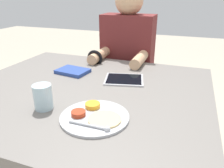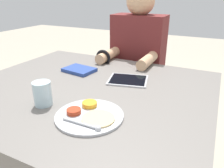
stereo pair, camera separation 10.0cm
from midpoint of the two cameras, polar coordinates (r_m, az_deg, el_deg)
dining_table at (r=1.33m, az=-3.74°, el=-16.22°), size 1.24×1.08×0.77m
thali_tray at (r=0.86m, az=-2.59°, el=-8.21°), size 0.27×0.27×0.03m
red_notebook at (r=1.35m, az=-6.45°, el=3.61°), size 0.20×0.16×0.02m
tablet_device at (r=1.20m, az=6.58°, el=1.00°), size 0.25×0.22×0.01m
person_diner at (r=1.77m, az=8.09°, el=2.16°), size 0.40×0.46×1.26m
drinking_glass at (r=0.96m, az=-14.88°, el=-2.50°), size 0.08×0.08×0.11m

